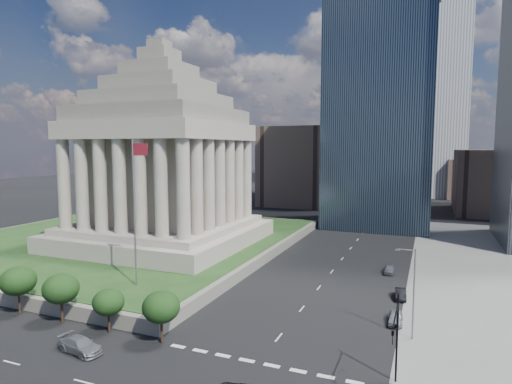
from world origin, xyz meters
The scene contains 14 objects.
ground centered at (0.00, 100.00, 0.00)m, with size 500.00×500.00×0.00m, color black.
plaza_terrace centered at (-45.00, 50.00, 0.90)m, with size 66.00×70.00×1.80m, color slate.
plaza_lawn centered at (-45.00, 50.00, 1.85)m, with size 64.00×68.00×0.10m, color #1C3917.
war_memorial centered at (-34.00, 48.00, 21.40)m, with size 34.00×34.00×39.00m, color gray, non-canonical shape.
flagpole centered at (-21.83, 24.00, 13.11)m, with size 2.52×0.24×20.00m.
midrise_glass centered at (2.00, 95.00, 30.00)m, with size 26.00×26.00×60.00m, color black.
building_filler_ne centered at (32.00, 130.00, 10.00)m, with size 20.00×30.00×20.00m, color brown.
building_filler_nw centered at (-30.00, 130.00, 14.00)m, with size 24.00×30.00×28.00m, color brown.
traffic_signal_ne centered at (12.50, 13.70, 5.25)m, with size 0.30×5.74×8.00m.
street_lamp_north centered at (13.33, 25.00, 5.66)m, with size 2.13×0.22×10.00m.
suv_grey centered at (-17.44, 9.14, 0.76)m, with size 5.23×2.13×1.52m, color slate.
parked_sedan_near centered at (11.50, 28.79, 0.69)m, with size 4.06×1.64×1.38m, color #919399.
parked_sedan_mid centered at (11.50, 37.74, 0.66)m, with size 4.02×1.40×1.32m, color black.
parked_sedan_far centered at (9.00, 49.52, 0.68)m, with size 3.97×1.60×1.35m, color slate.
Camera 1 is at (14.66, -22.36, 20.59)m, focal length 30.00 mm.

